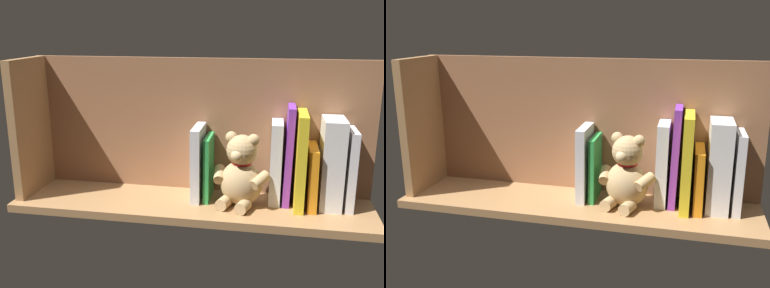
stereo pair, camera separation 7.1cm
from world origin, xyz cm
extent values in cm
cube|color=#A87A4C|center=(0.00, 0.00, -1.10)|extent=(98.44, 24.70, 2.20)
cube|color=#956241|center=(0.00, -10.10, 19.31)|extent=(98.44, 1.50, 38.62)
cube|color=#A87A4C|center=(47.22, 0.00, 19.31)|extent=(2.40, 18.70, 38.62)
cube|color=silver|center=(-41.81, -3.42, 10.66)|extent=(2.15, 11.05, 21.33)
cube|color=white|center=(-37.03, -3.14, 12.07)|extent=(5.73, 11.41, 24.13)
cube|color=orange|center=(-32.14, -2.48, 8.34)|extent=(2.62, 12.95, 16.72)
cube|color=yellow|center=(-28.86, -2.05, 12.81)|extent=(2.61, 13.79, 25.63)
cube|color=purple|center=(-25.82, -3.91, 13.48)|extent=(2.36, 10.07, 26.99)
cube|color=silver|center=(-22.54, -3.84, 11.29)|extent=(3.03, 10.22, 22.58)
ellipsoid|color=tan|center=(-13.53, -0.22, 6.08)|extent=(14.10, 13.30, 12.17)
sphere|color=tan|center=(-13.53, -0.22, 15.30)|extent=(8.36, 8.36, 8.36)
sphere|color=tan|center=(-16.53, 0.71, 18.44)|extent=(3.23, 3.23, 3.23)
sphere|color=tan|center=(-10.54, -1.15, 18.44)|extent=(3.23, 3.23, 3.23)
sphere|color=#DBB77F|center=(-12.48, 3.17, 14.67)|extent=(3.23, 3.23, 3.23)
cylinder|color=tan|center=(-18.60, 2.94, 8.21)|extent=(5.88, 6.48, 4.50)
cylinder|color=tan|center=(-7.56, -0.48, 8.21)|extent=(3.14, 6.11, 4.50)
cylinder|color=tan|center=(-14.62, 5.53, 1.62)|extent=(4.44, 5.31, 3.23)
cylinder|color=tan|center=(-9.39, 3.91, 1.62)|extent=(4.44, 5.31, 3.23)
torus|color=red|center=(-13.53, -0.22, 11.98)|extent=(6.94, 6.94, 0.95)
cube|color=green|center=(-4.15, -3.25, 8.97)|extent=(1.55, 11.40, 17.94)
cube|color=silver|center=(-1.26, -2.79, 10.33)|extent=(2.58, 12.33, 20.67)
camera|label=1|loc=(-21.09, 113.65, 47.93)|focal=41.50mm
camera|label=2|loc=(-28.06, 112.13, 47.93)|focal=41.50mm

